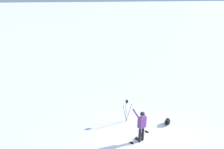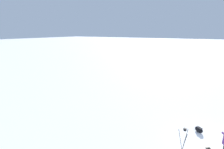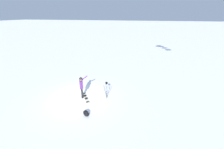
% 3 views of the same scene
% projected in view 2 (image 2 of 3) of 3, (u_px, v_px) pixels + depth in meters
% --- Properties ---
extents(gear_bag_large, '(0.56, 0.61, 0.35)m').
position_uv_depth(gear_bag_large, '(199.00, 129.00, 10.10)').
color(gear_bag_large, black).
rests_on(gear_bag_large, ground_plane).
extents(camera_tripod, '(0.57, 0.48, 1.42)m').
position_uv_depth(camera_tripod, '(184.00, 135.00, 8.30)').
color(camera_tripod, '#262628').
rests_on(camera_tripod, ground_plane).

